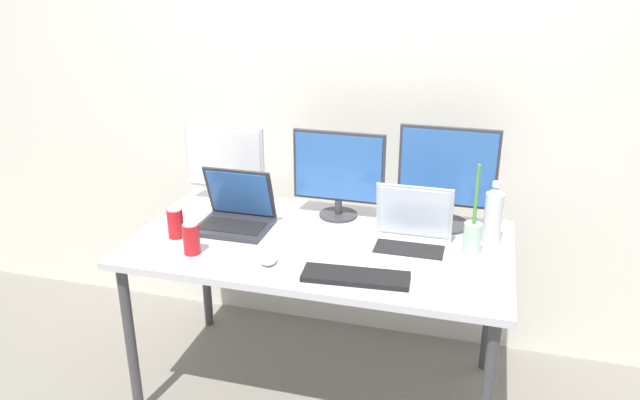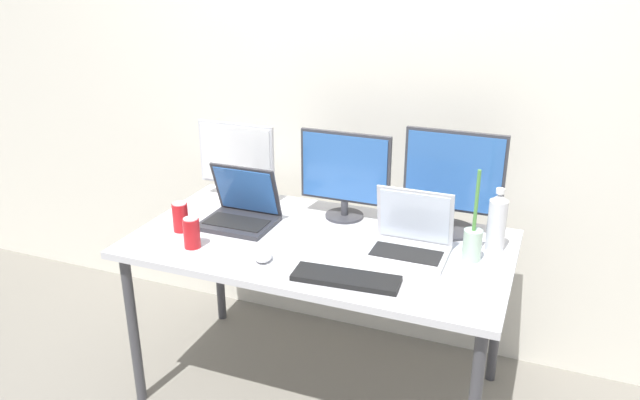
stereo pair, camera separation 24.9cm
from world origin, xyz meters
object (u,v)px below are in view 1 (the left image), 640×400
(work_desk, at_px, (320,254))
(monitor_left, at_px, (225,164))
(laptop_silver, at_px, (236,214))
(monitor_center, at_px, (339,172))
(soda_can_by_laptop, at_px, (191,239))
(soda_can_near_keyboard, at_px, (175,223))
(laptop_secondary, at_px, (411,235))
(water_bottle, at_px, (493,215))
(mouse_by_keyboard, at_px, (268,259))
(bamboo_vase, at_px, (473,235))
(monitor_right, at_px, (447,176))
(keyboard_main, at_px, (356,277))

(work_desk, distance_m, monitor_left, 0.66)
(work_desk, distance_m, laptop_silver, 0.41)
(monitor_center, bearing_deg, monitor_left, 177.15)
(work_desk, xyz_separation_m, soda_can_by_laptop, (-0.45, -0.24, 0.12))
(soda_can_near_keyboard, bearing_deg, laptop_secondary, 8.92)
(laptop_silver, bearing_deg, laptop_secondary, -1.45)
(monitor_left, height_order, monitor_center, monitor_center)
(laptop_secondary, bearing_deg, soda_can_by_laptop, -161.84)
(monitor_center, bearing_deg, water_bottle, -8.06)
(mouse_by_keyboard, height_order, soda_can_by_laptop, soda_can_by_laptop)
(laptop_silver, height_order, bamboo_vase, bamboo_vase)
(mouse_by_keyboard, relative_size, soda_can_by_laptop, 0.74)
(water_bottle, bearing_deg, monitor_center, 171.94)
(monitor_left, distance_m, laptop_secondary, 0.95)
(monitor_right, distance_m, laptop_silver, 0.91)
(laptop_silver, distance_m, mouse_by_keyboard, 0.38)
(monitor_center, distance_m, water_bottle, 0.68)
(keyboard_main, height_order, mouse_by_keyboard, mouse_by_keyboard)
(monitor_center, xyz_separation_m, water_bottle, (0.66, -0.09, -0.09))
(monitor_left, xyz_separation_m, monitor_right, (1.01, -0.00, 0.04))
(monitor_left, relative_size, soda_can_near_keyboard, 3.03)
(water_bottle, bearing_deg, laptop_silver, -173.11)
(laptop_secondary, height_order, soda_can_by_laptop, laptop_secondary)
(laptop_silver, bearing_deg, work_desk, -6.83)
(monitor_left, xyz_separation_m, laptop_secondary, (0.91, -0.27, -0.13))
(monitor_right, relative_size, soda_can_near_keyboard, 3.47)
(monitor_left, relative_size, mouse_by_keyboard, 4.07)
(mouse_by_keyboard, relative_size, bamboo_vase, 0.26)
(soda_can_near_keyboard, bearing_deg, water_bottle, 13.26)
(laptop_silver, height_order, keyboard_main, laptop_silver)
(work_desk, relative_size, monitor_right, 3.52)
(monitor_left, bearing_deg, work_desk, -28.79)
(monitor_left, distance_m, mouse_by_keyboard, 0.69)
(water_bottle, bearing_deg, work_desk, -165.50)
(soda_can_near_keyboard, distance_m, bamboo_vase, 1.20)
(work_desk, height_order, laptop_secondary, laptop_secondary)
(keyboard_main, bearing_deg, monitor_center, 105.84)
(keyboard_main, xyz_separation_m, soda_can_by_laptop, (-0.66, 0.04, 0.05))
(monitor_left, height_order, mouse_by_keyboard, monitor_left)
(mouse_by_keyboard, height_order, bamboo_vase, bamboo_vase)
(monitor_left, xyz_separation_m, laptop_silver, (0.15, -0.25, -0.13))
(laptop_silver, relative_size, mouse_by_keyboard, 3.23)
(monitor_center, distance_m, bamboo_vase, 0.64)
(laptop_secondary, xyz_separation_m, water_bottle, (0.31, 0.15, 0.06))
(work_desk, xyz_separation_m, laptop_secondary, (0.37, 0.03, 0.12))
(work_desk, xyz_separation_m, soda_can_near_keyboard, (-0.59, -0.12, 0.12))
(monitor_left, height_order, water_bottle, monitor_left)
(monitor_right, distance_m, laptop_secondary, 0.33)
(work_desk, distance_m, keyboard_main, 0.36)
(monitor_left, bearing_deg, water_bottle, -5.71)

